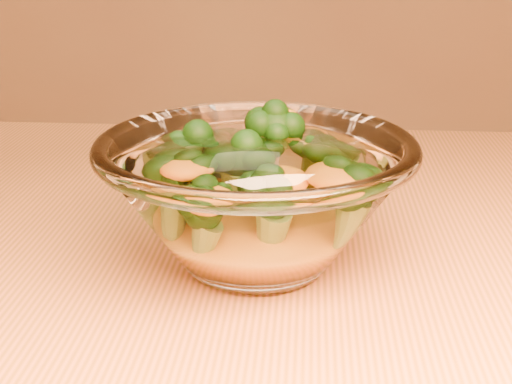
# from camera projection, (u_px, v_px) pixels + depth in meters

# --- Properties ---
(glass_bowl) EXTENTS (0.23, 0.23, 0.10)m
(glass_bowl) POSITION_uv_depth(u_px,v_px,m) (256.00, 198.00, 0.51)
(glass_bowl) COLOR white
(glass_bowl) RESTS_ON table
(cheese_sauce) EXTENTS (0.12, 0.12, 0.03)m
(cheese_sauce) POSITION_uv_depth(u_px,v_px,m) (256.00, 226.00, 0.52)
(cheese_sauce) COLOR orange
(cheese_sauce) RESTS_ON glass_bowl
(broccoli_heap) EXTENTS (0.16, 0.13, 0.08)m
(broccoli_heap) POSITION_uv_depth(u_px,v_px,m) (250.00, 173.00, 0.52)
(broccoli_heap) COLOR black
(broccoli_heap) RESTS_ON cheese_sauce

